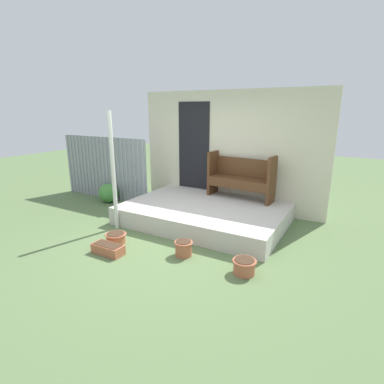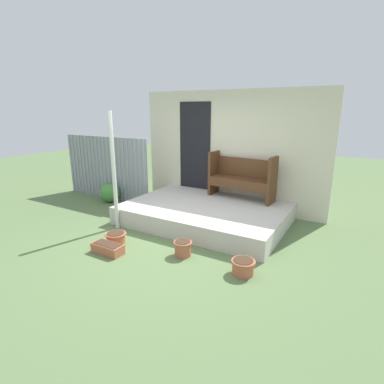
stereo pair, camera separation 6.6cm
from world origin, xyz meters
name	(u,v)px [view 1 (the left image)]	position (x,y,z in m)	size (l,w,h in m)	color
ground_plane	(173,240)	(0.00, 0.00, 0.00)	(24.00, 24.00, 0.00)	#5B7547
porch_slab	(205,213)	(0.08, 1.08, 0.17)	(3.10, 2.16, 0.35)	beige
house_wall	(226,151)	(0.04, 2.18, 1.30)	(4.30, 0.08, 2.60)	beige
fence_corrugated	(104,168)	(-2.90, 1.33, 0.78)	(2.64, 0.05, 1.55)	gray
support_post	(113,172)	(-1.22, -0.06, 1.09)	(0.07, 0.07, 2.17)	silver
bench	(241,176)	(0.51, 1.89, 0.84)	(1.45, 0.53, 0.96)	#54331C
flower_pot_left	(116,237)	(-0.77, -0.57, 0.10)	(0.36, 0.36, 0.18)	#B26042
flower_pot_middle	(184,248)	(0.46, -0.39, 0.13)	(0.29, 0.29, 0.24)	#B26042
flower_pot_right	(244,266)	(1.46, -0.44, 0.12)	(0.34, 0.34, 0.21)	#B26042
planter_box_rect	(108,249)	(-0.60, -0.92, 0.08)	(0.52, 0.23, 0.16)	#B26042
shrub_by_fence	(109,193)	(-2.56, 1.09, 0.23)	(0.48, 0.43, 0.46)	#478C3D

